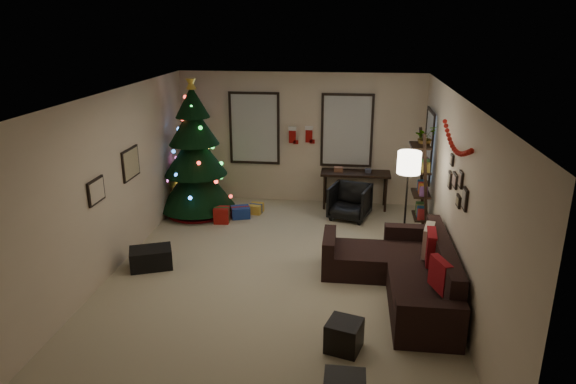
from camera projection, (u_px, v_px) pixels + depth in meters
The scene contains 28 objects.
floor at pixel (277, 276), 7.82m from camera, with size 7.00×7.00×0.00m, color #BDAF8F.
ceiling at pixel (275, 96), 6.97m from camera, with size 7.00×7.00×0.00m, color white.
wall_back at pixel (300, 139), 10.69m from camera, with size 5.00×5.00×0.00m, color beige.
wall_front at pixel (212, 330), 4.10m from camera, with size 5.00×5.00×0.00m, color beige.
wall_left at pixel (109, 185), 7.68m from camera, with size 7.00×7.00×0.00m, color beige.
wall_right at pixel (456, 199), 7.11m from camera, with size 7.00×7.00×0.00m, color beige.
window_back_left at pixel (255, 128), 10.71m from camera, with size 1.05×0.06×1.50m.
window_back_right at pixel (347, 131), 10.49m from camera, with size 1.05×0.06×1.50m.
window_right_wall at pixel (430, 145), 9.46m from camera, with size 0.06×0.90×1.30m.
christmas_tree at pixel (195, 158), 10.03m from camera, with size 1.48×1.48×2.75m.
presents at pixel (220, 211), 10.14m from camera, with size 1.50×0.88×0.30m.
sofa at pixel (405, 274), 7.32m from camera, with size 1.76×2.57×0.84m.
pillow_red_a at pixel (440, 275), 6.50m from camera, with size 0.11×0.41×0.41m, color maroon.
pillow_red_b at pixel (431, 247), 7.30m from camera, with size 0.12×0.46×0.46m, color maroon.
pillow_cream at pixel (428, 240), 7.54m from camera, with size 0.13×0.44×0.44m, color #C2B39D.
ottoman_near at pixel (344, 336), 6.04m from camera, with size 0.38×0.38×0.36m, color black.
desk at pixel (355, 176), 10.51m from camera, with size 1.39×0.50×0.75m.
desk_chair at pixel (350, 202), 10.01m from camera, with size 0.66×0.62×0.68m, color black.
bookshelf at pixel (422, 187), 9.00m from camera, with size 0.30×0.56×1.92m.
potted_plant at pixel (426, 134), 8.86m from camera, with size 0.47×0.41×0.52m, color #4C4C4C.
floor_lamp at pixel (409, 170), 8.12m from camera, with size 0.37×0.37×1.74m.
art_map at pixel (131, 163), 8.36m from camera, with size 0.04×0.60×0.50m.
art_abstract at pixel (96, 191), 7.25m from camera, with size 0.04×0.45×0.35m.
gallery at pixel (457, 185), 6.97m from camera, with size 0.03×1.25×0.54m.
garland at pixel (456, 141), 7.04m from camera, with size 0.08×1.90×0.30m, color #A5140C, non-canonical shape.
stocking_left at pixel (293, 135), 10.56m from camera, with size 0.20×0.05×0.36m.
stocking_right at pixel (309, 134), 10.63m from camera, with size 0.20×0.05×0.36m.
storage_bin at pixel (151, 258), 8.06m from camera, with size 0.63×0.42×0.32m, color black.
Camera 1 is at (1.02, -6.95, 3.68)m, focal length 32.35 mm.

